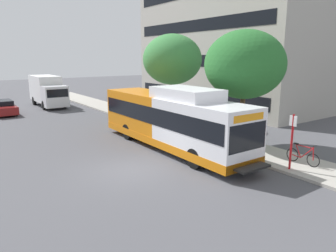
{
  "coord_description": "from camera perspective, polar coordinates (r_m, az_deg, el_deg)",
  "views": [
    {
      "loc": [
        -6.8,
        -12.58,
        5.29
      ],
      "look_at": [
        2.87,
        1.06,
        1.6
      ],
      "focal_mm": 33.73,
      "sensor_mm": 36.0,
      "label": 1
    }
  ],
  "objects": [
    {
      "name": "ground_plane",
      "position": [
        22.31,
        -16.57,
        -1.8
      ],
      "size": [
        120.0,
        120.0,
        0.0
      ],
      "primitive_type": "plane",
      "color": "#4C4C51"
    },
    {
      "name": "box_truck_background",
      "position": [
        36.56,
        -20.94,
        6.06
      ],
      "size": [
        2.32,
        7.01,
        3.25
      ],
      "color": "silver",
      "rests_on": "ground"
    },
    {
      "name": "street_tree_mid_block",
      "position": [
        24.98,
        0.79,
        11.91
      ],
      "size": [
        4.57,
        4.57,
        6.87
      ],
      "color": "#4C3823",
      "rests_on": "sidewalk_curb"
    },
    {
      "name": "parked_car_far_lane",
      "position": [
        33.13,
        -27.56,
        3.0
      ],
      "size": [
        1.8,
        4.5,
        1.33
      ],
      "color": "maroon",
      "rests_on": "ground"
    },
    {
      "name": "bicycle_parked",
      "position": [
        16.79,
        23.17,
        -4.95
      ],
      "size": [
        0.52,
        1.76,
        1.02
      ],
      "color": "black",
      "rests_on": "sidewalk_curb"
    },
    {
      "name": "lattice_comm_tower",
      "position": [
        51.06,
        -3.04,
        16.6
      ],
      "size": [
        1.1,
        1.1,
        27.23
      ],
      "color": "#B7B7BC",
      "rests_on": "ground"
    },
    {
      "name": "bus_stop_sign_pole",
      "position": [
        15.54,
        21.49,
        -1.99
      ],
      "size": [
        0.1,
        0.36,
        2.6
      ],
      "color": "red",
      "rests_on": "sidewalk_curb"
    },
    {
      "name": "transit_bus",
      "position": [
        18.33,
        0.57,
        1.16
      ],
      "size": [
        2.58,
        12.25,
        3.65
      ],
      "color": "white",
      "rests_on": "ground"
    },
    {
      "name": "sidewalk_curb",
      "position": [
        23.72,
        1.23,
        -0.27
      ],
      "size": [
        3.0,
        56.0,
        0.14
      ],
      "primitive_type": "cube",
      "color": "#A8A399",
      "rests_on": "ground"
    },
    {
      "name": "street_tree_near_stop",
      "position": [
        19.19,
        13.68,
        10.72
      ],
      "size": [
        4.69,
        4.69,
        6.69
      ],
      "color": "#4C3823",
      "rests_on": "sidewalk_curb"
    }
  ]
}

